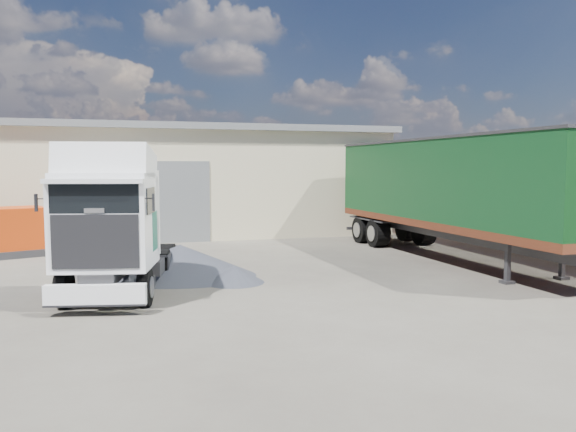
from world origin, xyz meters
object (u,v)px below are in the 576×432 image
object	(u,v)px
box_trailer	(452,186)
panel_van	(110,229)
tractor_unit	(114,233)
orange_skip	(4,235)

from	to	relation	value
box_trailer	panel_van	xyz separation A→B (m)	(-11.98, 4.99, -1.74)
box_trailer	tractor_unit	bearing A→B (deg)	-167.90
tractor_unit	box_trailer	world-z (taller)	box_trailer
tractor_unit	box_trailer	size ratio (longest dim) A/B	0.46
orange_skip	tractor_unit	bearing A→B (deg)	-83.13
tractor_unit	panel_van	xyz separation A→B (m)	(-0.36, 7.94, -0.72)
box_trailer	orange_skip	xyz separation A→B (m)	(-15.75, 5.03, -1.86)
box_trailer	panel_van	bearing A→B (deg)	155.23
panel_van	orange_skip	xyz separation A→B (m)	(-3.78, 0.03, -0.13)
tractor_unit	panel_van	world-z (taller)	tractor_unit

